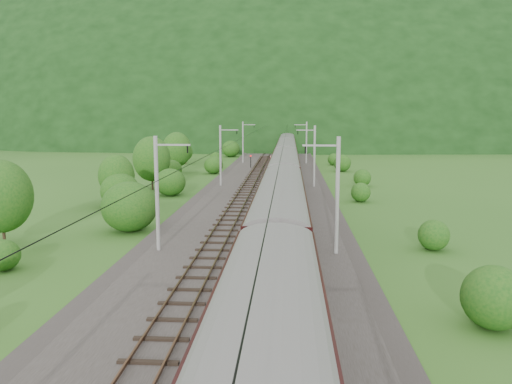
{
  "coord_description": "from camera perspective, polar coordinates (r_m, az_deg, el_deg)",
  "views": [
    {
      "loc": [
        2.94,
        -33.56,
        9.78
      ],
      "look_at": [
        -0.13,
        12.12,
        2.6
      ],
      "focal_mm": 35.0,
      "sensor_mm": 36.0,
      "label": 1
    }
  ],
  "objects": [
    {
      "name": "mountain_ridge",
      "position": [
        355.63,
        -16.5,
        6.98
      ],
      "size": [
        336.0,
        280.0,
        132.0
      ],
      "primitive_type": "ellipsoid",
      "color": "black",
      "rests_on": "ground"
    },
    {
      "name": "vegetation_right",
      "position": [
        36.5,
        18.31,
        -4.98
      ],
      "size": [
        5.87,
        106.73,
        3.03
      ],
      "color": "#154B14",
      "rests_on": "ground"
    },
    {
      "name": "hazard_post_far",
      "position": [
        65.91,
        1.77,
        1.33
      ],
      "size": [
        0.17,
        0.17,
        1.58
      ],
      "primitive_type": "cylinder",
      "color": "red",
      "rests_on": "railbed"
    },
    {
      "name": "railbed",
      "position": [
        44.71,
        -0.01,
        -3.53
      ],
      "size": [
        14.0,
        220.0,
        0.3
      ],
      "primitive_type": "cube",
      "color": "#38332D",
      "rests_on": "ground"
    },
    {
      "name": "mountain_main",
      "position": [
        293.74,
        3.3,
        6.99
      ],
      "size": [
        504.0,
        360.0,
        244.0
      ],
      "primitive_type": "ellipsoid",
      "color": "black",
      "rests_on": "ground"
    },
    {
      "name": "hazard_post_near",
      "position": [
        94.15,
        1.68,
        3.66
      ],
      "size": [
        0.18,
        0.18,
        1.71
      ],
      "primitive_type": "cylinder",
      "color": "red",
      "rests_on": "railbed"
    },
    {
      "name": "track_right",
      "position": [
        44.57,
        3.07,
        -3.29
      ],
      "size": [
        2.4,
        220.0,
        0.27
      ],
      "color": "#533423",
      "rests_on": "railbed"
    },
    {
      "name": "ground",
      "position": [
        35.08,
        -1.12,
        -7.28
      ],
      "size": [
        600.0,
        600.0,
        0.0
      ],
      "primitive_type": "plane",
      "color": "#2A591B",
      "rests_on": "ground"
    },
    {
      "name": "train",
      "position": [
        71.13,
        3.41,
        4.11
      ],
      "size": [
        3.28,
        157.1,
        5.72
      ],
      "color": "black",
      "rests_on": "ground"
    },
    {
      "name": "vegetation_left",
      "position": [
        58.61,
        -13.37,
        1.71
      ],
      "size": [
        12.6,
        144.4,
        6.94
      ],
      "color": "#154B14",
      "rests_on": "ground"
    },
    {
      "name": "track_left",
      "position": [
        44.88,
        -3.07,
        -3.2
      ],
      "size": [
        2.4,
        220.0,
        0.27
      ],
      "color": "#533423",
      "rests_on": "railbed"
    },
    {
      "name": "signal",
      "position": [
        89.03,
        -0.61,
        3.64
      ],
      "size": [
        0.24,
        0.24,
        2.2
      ],
      "color": "black",
      "rests_on": "railbed"
    },
    {
      "name": "catenary_left",
      "position": [
        66.39,
        -4.02,
        4.33
      ],
      "size": [
        2.54,
        192.28,
        8.0
      ],
      "color": "gray",
      "rests_on": "railbed"
    },
    {
      "name": "overhead_wires",
      "position": [
        43.74,
        -0.01,
        5.4
      ],
      "size": [
        4.83,
        198.0,
        0.03
      ],
      "color": "black",
      "rests_on": "ground"
    },
    {
      "name": "catenary_right",
      "position": [
        65.85,
        6.62,
        4.25
      ],
      "size": [
        2.54,
        192.28,
        8.0
      ],
      "color": "gray",
      "rests_on": "railbed"
    }
  ]
}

